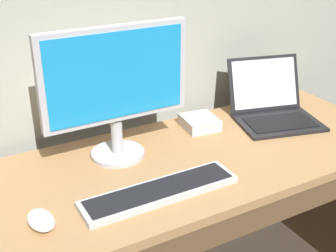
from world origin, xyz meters
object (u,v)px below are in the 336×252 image
object	(u,v)px
external_monitor	(116,84)
wired_keyboard	(160,191)
external_drive_box	(200,122)
laptop_black	(273,107)
computer_mouse	(41,220)

from	to	relation	value
external_monitor	wired_keyboard	bearing A→B (deg)	-87.07
wired_keyboard	external_drive_box	xyz separation A→B (m)	(0.36, 0.34, 0.01)
laptop_black	wired_keyboard	size ratio (longest dim) A/B	0.79
laptop_black	external_drive_box	xyz separation A→B (m)	(-0.31, 0.07, -0.03)
laptop_black	external_drive_box	bearing A→B (deg)	167.21
external_monitor	computer_mouse	size ratio (longest dim) A/B	4.52
laptop_black	wired_keyboard	bearing A→B (deg)	-158.01
laptop_black	external_drive_box	world-z (taller)	laptop_black
wired_keyboard	computer_mouse	bearing A→B (deg)	175.57
computer_mouse	external_drive_box	world-z (taller)	external_drive_box
laptop_black	wired_keyboard	world-z (taller)	laptop_black
wired_keyboard	external_drive_box	size ratio (longest dim) A/B	3.54
wired_keyboard	computer_mouse	distance (m)	0.35
external_monitor	computer_mouse	distance (m)	0.49
wired_keyboard	external_monitor	bearing A→B (deg)	92.93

